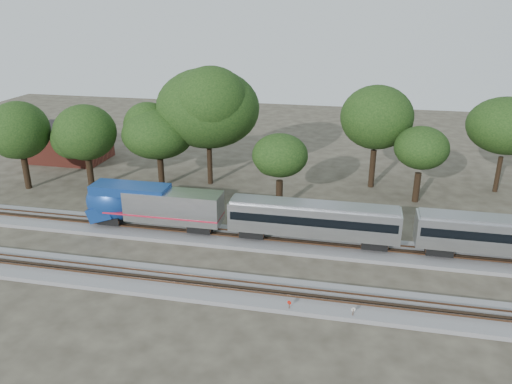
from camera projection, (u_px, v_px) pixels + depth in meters
The scene contains 16 objects.
ground at pixel (254, 270), 47.38m from camera, with size 160.00×160.00×0.00m, color #383328.
track_far at pixel (266, 240), 52.78m from camera, with size 160.00×5.00×0.73m.
track_near at pixel (244, 291), 43.65m from camera, with size 160.00×5.00×0.73m.
train at pixel (512, 235), 47.14m from camera, with size 90.04×3.10×4.58m.
switch_stand_red at pixel (289, 305), 40.71m from camera, with size 0.34×0.17×1.12m.
switch_stand_white at pixel (353, 312), 39.82m from camera, with size 0.33×0.18×1.12m.
switch_lever at pixel (311, 311), 40.88m from camera, with size 0.50×0.30×0.30m, color #512D19.
brick_building at pixel (70, 143), 78.99m from camera, with size 11.35×8.06×5.43m.
tree_0 at pixel (19, 130), 65.07m from camera, with size 8.20×8.20×11.56m.
tree_1 at pixel (85, 133), 65.15m from camera, with size 7.91×7.91×11.15m.
tree_2 at pixel (158, 134), 65.98m from camera, with size 7.54×7.54×10.63m.
tree_3 at pixel (208, 108), 65.87m from camera, with size 10.75×10.75×15.16m.
tree_4 at pixel (280, 156), 58.72m from camera, with size 6.98×6.98×9.84m.
tree_5 at pixel (377, 117), 65.02m from camera, with size 9.80×9.80×13.82m.
tree_6 at pixel (421, 148), 60.96m from camera, with size 7.19×7.19×10.14m.
tree_7 at pixel (507, 126), 63.52m from camera, with size 9.13×9.13×12.87m.
Camera 1 is at (8.73, -40.57, 24.04)m, focal length 35.00 mm.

